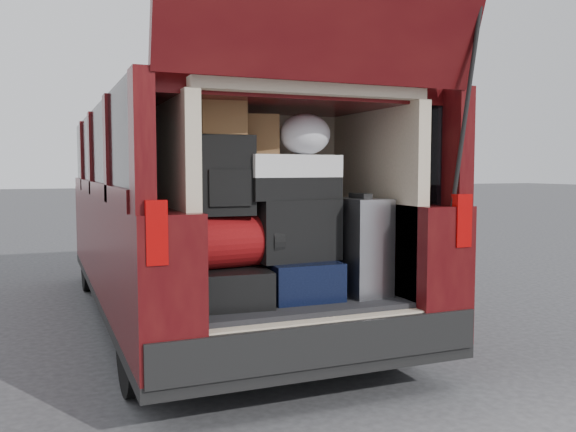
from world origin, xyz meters
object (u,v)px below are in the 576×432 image
object	(u,v)px
silver_roller	(360,246)
twotone_duffel	(288,177)
navy_hardshell	(297,278)
red_duffel	(235,241)
backpack	(225,175)
black_soft_case	(294,229)
black_hardshell	(232,285)

from	to	relation	value
silver_roller	twotone_duffel	distance (m)	0.61
navy_hardshell	red_duffel	xyz separation A→B (m)	(-0.38, -0.01, 0.24)
navy_hardshell	silver_roller	distance (m)	0.43
navy_hardshell	twotone_duffel	bearing A→B (deg)	156.49
navy_hardshell	twotone_duffel	distance (m)	0.60
red_duffel	twotone_duffel	bearing A→B (deg)	-2.42
backpack	black_soft_case	bearing A→B (deg)	8.99
silver_roller	backpack	world-z (taller)	backpack
backpack	twotone_duffel	size ratio (longest dim) A/B	0.77
red_duffel	backpack	xyz separation A→B (m)	(-0.06, -0.03, 0.37)
black_hardshell	backpack	size ratio (longest dim) A/B	1.14
black_soft_case	twotone_duffel	size ratio (longest dim) A/B	0.86
twotone_duffel	red_duffel	bearing A→B (deg)	177.02
twotone_duffel	black_hardshell	bearing A→B (deg)	179.79
black_soft_case	backpack	distance (m)	0.54
navy_hardshell	red_duffel	distance (m)	0.45
navy_hardshell	twotone_duffel	size ratio (longest dim) A/B	0.87
navy_hardshell	twotone_duffel	xyz separation A→B (m)	(-0.05, 0.02, 0.60)
silver_roller	black_soft_case	world-z (taller)	silver_roller
backpack	twotone_duffel	world-z (taller)	backpack
navy_hardshell	black_soft_case	xyz separation A→B (m)	(-0.01, 0.01, 0.29)
black_soft_case	silver_roller	bearing A→B (deg)	-16.33
backpack	navy_hardshell	bearing A→B (deg)	7.22
red_duffel	backpack	world-z (taller)	backpack
silver_roller	red_duffel	distance (m)	0.78
silver_roller	twotone_duffel	xyz separation A→B (m)	(-0.44, 0.09, 0.42)
black_hardshell	black_soft_case	size ratio (longest dim) A/B	1.02
black_hardshell	twotone_duffel	size ratio (longest dim) A/B	0.88
navy_hardshell	backpack	world-z (taller)	backpack
backpack	twotone_duffel	xyz separation A→B (m)	(0.40, 0.05, -0.01)
backpack	silver_roller	bearing A→B (deg)	0.54
silver_roller	red_duffel	xyz separation A→B (m)	(-0.77, 0.06, 0.06)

